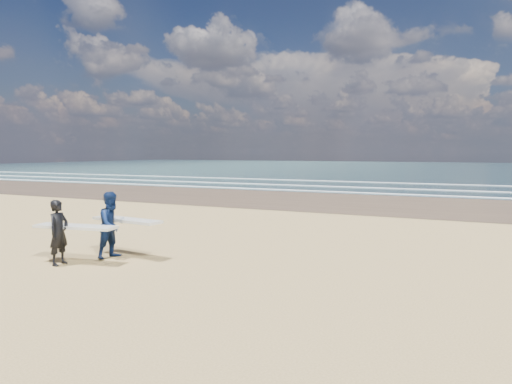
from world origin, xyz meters
The scene contains 2 objects.
surfer_near centered at (-0.51, -0.01, 0.84)m, with size 2.26×1.12×1.65m.
surfer_far centered at (0.15, 1.12, 0.90)m, with size 2.25×1.22×1.78m.
Camera 1 is at (8.74, -8.21, 2.85)m, focal length 32.00 mm.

